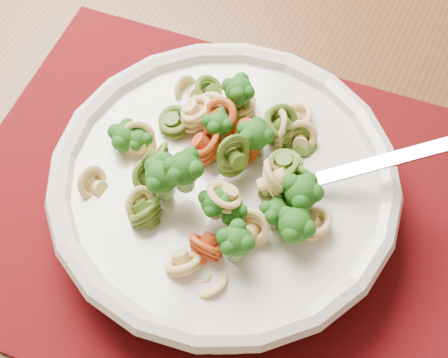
% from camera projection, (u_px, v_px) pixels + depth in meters
% --- Properties ---
extents(dining_table, '(1.40, 0.91, 0.78)m').
position_uv_depth(dining_table, '(250.00, 232.00, 0.64)').
color(dining_table, '#593019').
rests_on(dining_table, ground).
extents(placemat, '(0.47, 0.38, 0.00)m').
position_uv_depth(placemat, '(222.00, 208.00, 0.53)').
color(placemat, '#4C030E').
rests_on(placemat, dining_table).
extents(pasta_bowl, '(0.28, 0.28, 0.05)m').
position_uv_depth(pasta_bowl, '(224.00, 184.00, 0.50)').
color(pasta_bowl, beige).
rests_on(pasta_bowl, placemat).
extents(pasta_broccoli_heap, '(0.24, 0.24, 0.06)m').
position_uv_depth(pasta_broccoli_heap, '(224.00, 175.00, 0.49)').
color(pasta_broccoli_heap, '#DBB56C').
rests_on(pasta_broccoli_heap, pasta_bowl).
extents(fork, '(0.17, 0.12, 0.08)m').
position_uv_depth(fork, '(288.00, 187.00, 0.49)').
color(fork, silver).
rests_on(fork, pasta_bowl).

